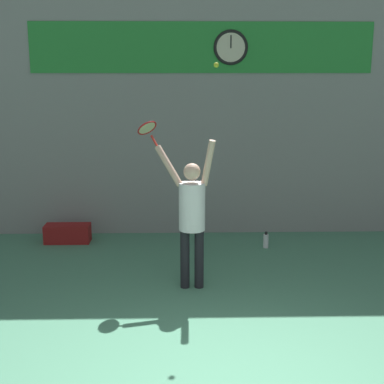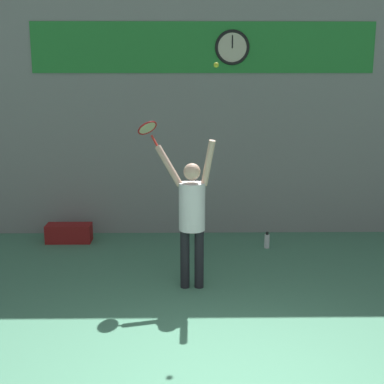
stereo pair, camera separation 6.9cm
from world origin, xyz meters
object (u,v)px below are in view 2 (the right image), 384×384
at_px(scoreboard_clock, 232,47).
at_px(tennis_racket, 148,129).
at_px(tennis_ball, 216,65).
at_px(water_bottle, 267,241).
at_px(equipment_bag, 69,233).
at_px(tennis_player, 192,211).

height_order(scoreboard_clock, tennis_racket, scoreboard_clock).
bearing_deg(tennis_racket, tennis_ball, -28.55).
distance_m(water_bottle, equipment_bag, 3.52).
relative_size(tennis_player, tennis_ball, 31.44).
height_order(tennis_ball, water_bottle, tennis_ball).
distance_m(tennis_player, water_bottle, 2.37).
bearing_deg(tennis_player, equipment_bag, 136.10).
bearing_deg(tennis_ball, tennis_player, 163.70).
bearing_deg(scoreboard_clock, tennis_ball, -99.20).
height_order(tennis_player, tennis_racket, tennis_racket).
bearing_deg(scoreboard_clock, equipment_bag, -170.48).
xyz_separation_m(tennis_racket, water_bottle, (1.93, 1.29, -2.07)).
bearing_deg(equipment_bag, tennis_ball, -41.29).
distance_m(scoreboard_clock, tennis_ball, 2.73).
bearing_deg(equipment_bag, scoreboard_clock, 9.52).
distance_m(tennis_player, tennis_ball, 1.99).
bearing_deg(water_bottle, tennis_ball, -119.44).
height_order(scoreboard_clock, tennis_ball, scoreboard_clock).
xyz_separation_m(scoreboard_clock, tennis_racket, (-1.35, -2.17, -1.20)).
distance_m(tennis_ball, equipment_bag, 4.41).
distance_m(tennis_racket, equipment_bag, 3.07).
bearing_deg(tennis_racket, tennis_player, -33.95).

